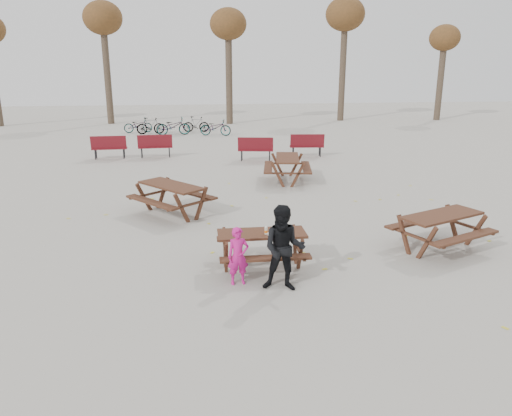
{
  "coord_description": "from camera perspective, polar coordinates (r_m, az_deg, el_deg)",
  "views": [
    {
      "loc": [
        -1.26,
        -9.55,
        4.16
      ],
      "look_at": [
        0.0,
        1.0,
        1.0
      ],
      "focal_mm": 35.0,
      "sensor_mm": 36.0,
      "label": 1
    }
  ],
  "objects": [
    {
      "name": "bread_roll",
      "position": [
        10.05,
        1.84,
        -2.77
      ],
      "size": [
        0.14,
        0.06,
        0.05
      ],
      "primitive_type": "ellipsoid",
      "color": "tan",
      "rests_on": "food_tray"
    },
    {
      "name": "fallen_leaves",
      "position": [
        12.86,
        1.42,
        -2.29
      ],
      "size": [
        11.0,
        11.0,
        0.01
      ],
      "primitive_type": null,
      "color": "gold",
      "rests_on": "ground"
    },
    {
      "name": "child",
      "position": [
        9.56,
        -2.05,
        -5.52
      ],
      "size": [
        0.44,
        0.32,
        1.14
      ],
      "primitive_type": "imported",
      "rotation": [
        0.0,
        0.0,
        0.12
      ],
      "color": "#C6187D",
      "rests_on": "ground"
    },
    {
      "name": "ground",
      "position": [
        10.49,
        0.65,
        -6.8
      ],
      "size": [
        80.0,
        80.0,
        0.0
      ],
      "primitive_type": "plane",
      "color": "gray",
      "rests_on": "ground"
    },
    {
      "name": "adult",
      "position": [
        9.24,
        3.21,
        -4.64
      ],
      "size": [
        0.92,
        0.8,
        1.64
      ],
      "primitive_type": "imported",
      "rotation": [
        0.0,
        0.0,
        -0.24
      ],
      "color": "black",
      "rests_on": "ground"
    },
    {
      "name": "food_tray",
      "position": [
        10.06,
        1.84,
        -3.0
      ],
      "size": [
        0.18,
        0.11,
        0.03
      ],
      "primitive_type": "cube",
      "color": "silver",
      "rests_on": "main_picnic_table"
    },
    {
      "name": "bicycle_row",
      "position": [
        29.73,
        -9.14,
        9.25
      ],
      "size": [
        6.33,
        2.75,
        1.01
      ],
      "color": "black",
      "rests_on": "ground"
    },
    {
      "name": "soda_bottle",
      "position": [
        10.08,
        1.16,
        -2.62
      ],
      "size": [
        0.07,
        0.07,
        0.17
      ],
      "color": "silver",
      "rests_on": "main_picnic_table"
    },
    {
      "name": "tree_row",
      "position": [
        34.82,
        -3.44,
        19.9
      ],
      "size": [
        32.17,
        3.52,
        8.26
      ],
      "color": "#382B21",
      "rests_on": "ground"
    },
    {
      "name": "main_picnic_table",
      "position": [
        10.27,
        0.66,
        -3.79
      ],
      "size": [
        1.8,
        1.45,
        0.78
      ],
      "color": "#331B12",
      "rests_on": "ground"
    },
    {
      "name": "picnic_table_north",
      "position": [
        14.04,
        -9.59,
        0.94
      ],
      "size": [
        2.55,
        2.59,
        0.87
      ],
      "primitive_type": null,
      "rotation": [
        0.0,
        0.0,
        -0.86
      ],
      "color": "#331B12",
      "rests_on": "ground"
    },
    {
      "name": "park_bench_row",
      "position": [
        22.1,
        -5.63,
        7.01
      ],
      "size": [
        10.25,
        1.93,
        1.03
      ],
      "color": "maroon",
      "rests_on": "ground"
    },
    {
      "name": "picnic_table_east",
      "position": [
        12.06,
        20.32,
        -2.58
      ],
      "size": [
        2.42,
        2.23,
        0.84
      ],
      "primitive_type": null,
      "rotation": [
        0.0,
        0.0,
        0.42
      ],
      "color": "#331B12",
      "rests_on": "ground"
    },
    {
      "name": "picnic_table_far",
      "position": [
        17.77,
        3.59,
        4.45
      ],
      "size": [
        1.93,
        2.26,
        0.87
      ],
      "primitive_type": null,
      "rotation": [
        0.0,
        0.0,
        1.41
      ],
      "color": "#331B12",
      "rests_on": "ground"
    }
  ]
}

